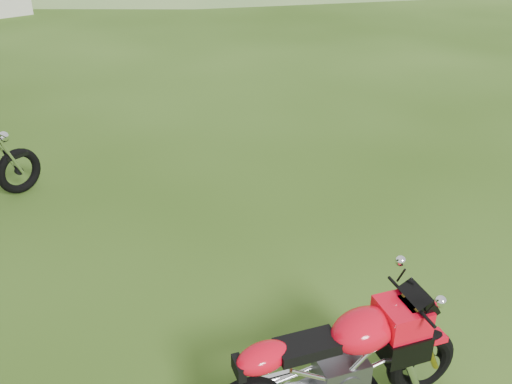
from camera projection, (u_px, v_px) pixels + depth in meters
ground at (286, 264)px, 6.73m from camera, size 120.00×120.00×0.00m
sport_motorcycle at (340, 355)px, 4.54m from camera, size 2.18×0.95×1.27m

